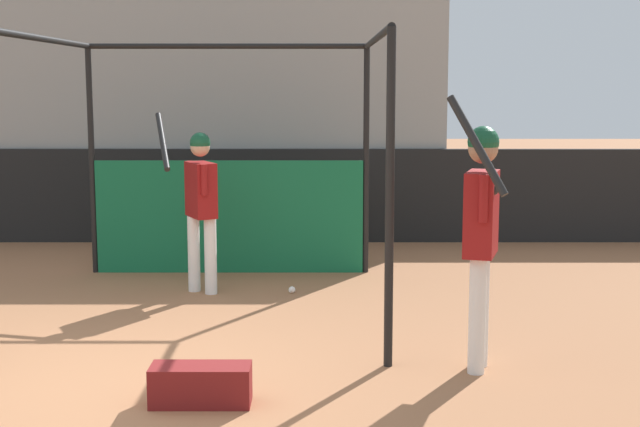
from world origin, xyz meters
The scene contains 8 objects.
ground_plane centered at (0.00, 0.00, 0.00)m, with size 60.00×60.00×0.00m, color #9E6642.
outfield_wall centered at (0.00, 6.18, 0.66)m, with size 24.00×0.12×1.32m.
bleacher_section centered at (0.00, 8.24, 1.69)m, with size 7.05×4.00×3.40m.
batting_cage centered at (0.68, 3.45, 1.19)m, with size 3.28×3.63×2.68m.
player_batter centered at (0.47, 3.08, 1.03)m, with size 0.74×0.78×1.91m.
player_waiting centered at (2.98, 0.46, 1.17)m, with size 0.49×0.79×2.14m.
equipment_bag centered at (0.91, -0.30, 0.14)m, with size 0.70×0.28×0.28m.
baseball centered at (1.45, 3.03, 0.04)m, with size 0.07×0.07×0.07m.
Camera 1 is at (1.75, -6.27, 2.22)m, focal length 50.00 mm.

